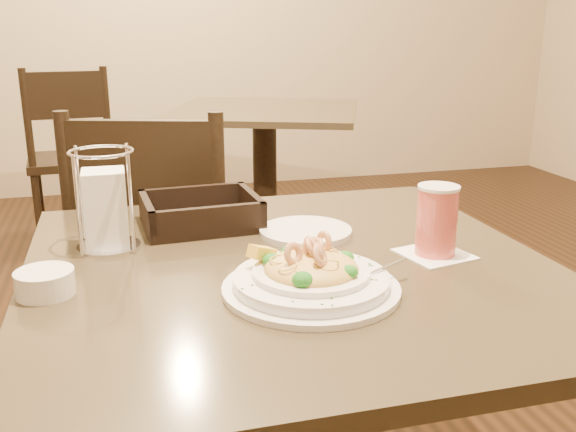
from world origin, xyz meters
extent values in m
cube|color=#483D29|center=(0.00, 0.00, 0.71)|extent=(0.90, 0.90, 0.03)
cylinder|color=black|center=(0.44, 2.10, 0.01)|extent=(0.52, 0.52, 0.03)
cylinder|color=black|center=(0.44, 2.10, 0.36)|extent=(0.12, 0.12, 0.66)
cube|color=#483D29|center=(0.44, 2.10, 0.71)|extent=(1.17, 1.17, 0.03)
cube|color=black|center=(-0.17, 0.68, 0.45)|extent=(0.53, 0.53, 0.04)
cylinder|color=black|center=(0.05, 0.80, 0.21)|extent=(0.04, 0.04, 0.43)
cylinder|color=black|center=(-0.29, 0.91, 0.21)|extent=(0.04, 0.04, 0.43)
cylinder|color=black|center=(-0.06, 0.46, 0.21)|extent=(0.04, 0.04, 0.43)
cylinder|color=black|center=(-0.40, 0.56, 0.21)|extent=(0.04, 0.04, 0.43)
cylinder|color=black|center=(-0.06, 0.46, 0.70)|extent=(0.04, 0.04, 0.46)
cylinder|color=black|center=(-0.40, 0.56, 0.70)|extent=(0.04, 0.04, 0.46)
cube|color=black|center=(-0.23, 0.51, 0.80)|extent=(0.35, 0.13, 0.22)
cube|color=black|center=(-0.51, 2.40, 0.45)|extent=(0.45, 0.45, 0.04)
cylinder|color=black|center=(-0.35, 2.59, 0.21)|extent=(0.04, 0.04, 0.43)
cylinder|color=black|center=(-0.71, 2.57, 0.21)|extent=(0.04, 0.04, 0.43)
cylinder|color=black|center=(-0.32, 2.24, 0.21)|extent=(0.04, 0.04, 0.43)
cylinder|color=black|center=(-0.68, 2.21, 0.21)|extent=(0.04, 0.04, 0.43)
cylinder|color=black|center=(-0.32, 2.24, 0.70)|extent=(0.04, 0.04, 0.46)
cylinder|color=black|center=(-0.68, 2.21, 0.70)|extent=(0.04, 0.04, 0.46)
cube|color=black|center=(-0.50, 2.22, 0.80)|extent=(0.36, 0.06, 0.22)
cylinder|color=white|center=(0.00, -0.13, 0.73)|extent=(0.28, 0.28, 0.01)
cylinder|color=white|center=(0.00, -0.13, 0.74)|extent=(0.24, 0.24, 0.02)
cylinder|color=white|center=(0.00, -0.13, 0.75)|extent=(0.18, 0.18, 0.01)
ellipsoid|color=gold|center=(0.00, -0.13, 0.76)|extent=(0.15, 0.15, 0.05)
cube|color=yellow|center=(-0.07, -0.07, 0.77)|extent=(0.05, 0.05, 0.03)
cube|color=silver|center=(0.11, -0.14, 0.75)|extent=(0.10, 0.05, 0.01)
cube|color=silver|center=(0.06, -0.14, 0.76)|extent=(0.03, 0.03, 0.00)
torus|color=gold|center=(0.00, -0.12, 0.77)|extent=(0.04, 0.04, 0.02)
torus|color=gold|center=(0.02, -0.14, 0.77)|extent=(0.05, 0.05, 0.01)
torus|color=gold|center=(-0.05, -0.12, 0.78)|extent=(0.04, 0.04, 0.01)
torus|color=gold|center=(0.01, -0.12, 0.77)|extent=(0.05, 0.05, 0.02)
torus|color=gold|center=(0.01, -0.14, 0.78)|extent=(0.04, 0.04, 0.01)
torus|color=gold|center=(0.01, -0.13, 0.77)|extent=(0.05, 0.04, 0.02)
torus|color=gold|center=(0.00, -0.11, 0.78)|extent=(0.05, 0.05, 0.02)
torus|color=gold|center=(0.01, -0.14, 0.78)|extent=(0.03, 0.03, 0.01)
torus|color=gold|center=(-0.05, -0.16, 0.78)|extent=(0.04, 0.04, 0.01)
torus|color=gold|center=(0.01, -0.09, 0.77)|extent=(0.05, 0.05, 0.01)
torus|color=gold|center=(0.01, -0.17, 0.78)|extent=(0.04, 0.04, 0.02)
torus|color=gold|center=(-0.03, -0.12, 0.78)|extent=(0.04, 0.04, 0.03)
torus|color=gold|center=(0.00, -0.12, 0.77)|extent=(0.05, 0.04, 0.02)
torus|color=gold|center=(0.00, -0.13, 0.77)|extent=(0.03, 0.03, 0.02)
torus|color=gold|center=(0.00, -0.12, 0.77)|extent=(0.03, 0.04, 0.02)
torus|color=gold|center=(0.03, -0.12, 0.78)|extent=(0.03, 0.03, 0.02)
torus|color=gold|center=(0.01, -0.15, 0.77)|extent=(0.03, 0.03, 0.01)
torus|color=gold|center=(-0.02, -0.17, 0.77)|extent=(0.05, 0.06, 0.03)
torus|color=gold|center=(0.02, -0.13, 0.78)|extent=(0.04, 0.03, 0.02)
torus|color=gold|center=(0.03, -0.10, 0.78)|extent=(0.04, 0.04, 0.02)
torus|color=gold|center=(-0.02, -0.14, 0.78)|extent=(0.05, 0.05, 0.02)
torus|color=#EBA574|center=(0.00, -0.13, 0.79)|extent=(0.04, 0.04, 0.04)
torus|color=#EBA574|center=(0.00, -0.15, 0.79)|extent=(0.02, 0.03, 0.04)
torus|color=#EBA574|center=(0.03, -0.10, 0.79)|extent=(0.03, 0.04, 0.03)
torus|color=#EBA574|center=(0.00, -0.13, 0.79)|extent=(0.02, 0.03, 0.04)
torus|color=#EBA574|center=(-0.04, -0.14, 0.79)|extent=(0.04, 0.03, 0.04)
torus|color=#EBA574|center=(0.00, -0.13, 0.79)|extent=(0.04, 0.03, 0.04)
torus|color=#EBA574|center=(0.00, -0.12, 0.79)|extent=(0.02, 0.04, 0.04)
torus|color=#EBA574|center=(0.00, -0.16, 0.79)|extent=(0.04, 0.04, 0.04)
ellipsoid|color=#175C15|center=(0.06, -0.11, 0.77)|extent=(0.03, 0.03, 0.02)
ellipsoid|color=#175C15|center=(-0.02, -0.07, 0.77)|extent=(0.03, 0.03, 0.02)
ellipsoid|color=#175C15|center=(-0.06, -0.10, 0.77)|extent=(0.03, 0.03, 0.02)
ellipsoid|color=#175C15|center=(-0.03, -0.18, 0.77)|extent=(0.03, 0.03, 0.02)
ellipsoid|color=#175C15|center=(0.04, -0.17, 0.77)|extent=(0.03, 0.03, 0.02)
cube|color=#266619|center=(0.10, -0.11, 0.75)|extent=(0.00, 0.00, 0.00)
cube|color=#266619|center=(0.08, -0.08, 0.75)|extent=(0.00, 0.00, 0.00)
cube|color=#266619|center=(-0.12, -0.15, 0.75)|extent=(0.00, 0.00, 0.00)
cube|color=#266619|center=(0.10, -0.11, 0.75)|extent=(0.00, 0.00, 0.00)
cube|color=#266619|center=(0.10, -0.11, 0.75)|extent=(0.00, 0.00, 0.00)
cube|color=#266619|center=(-0.02, -0.24, 0.75)|extent=(0.00, 0.00, 0.00)
cube|color=#266619|center=(0.10, -0.12, 0.75)|extent=(0.00, 0.00, 0.00)
cube|color=#266619|center=(0.00, -0.22, 0.75)|extent=(0.00, 0.00, 0.00)
cube|color=#266619|center=(0.10, -0.07, 0.75)|extent=(0.00, 0.00, 0.00)
cube|color=#266619|center=(-0.06, -0.22, 0.75)|extent=(0.00, 0.00, 0.00)
cube|color=#266619|center=(-0.02, -0.02, 0.75)|extent=(0.00, 0.00, 0.00)
cube|color=#266619|center=(0.09, -0.17, 0.75)|extent=(0.00, 0.00, 0.00)
cube|color=#266619|center=(-0.10, -0.14, 0.75)|extent=(0.00, 0.00, 0.00)
cube|color=#266619|center=(0.02, -0.02, 0.75)|extent=(0.00, 0.00, 0.00)
cube|color=#266619|center=(0.08, -0.17, 0.75)|extent=(0.00, 0.00, 0.00)
cube|color=#266619|center=(-0.01, -0.24, 0.75)|extent=(0.00, 0.00, 0.00)
cube|color=white|center=(0.26, -0.03, 0.72)|extent=(0.14, 0.14, 0.00)
cylinder|color=#DE594E|center=(0.26, -0.03, 0.79)|extent=(0.07, 0.07, 0.12)
cylinder|color=white|center=(0.26, -0.03, 0.85)|extent=(0.07, 0.07, 0.01)
cube|color=black|center=(-0.12, 0.26, 0.73)|extent=(0.24, 0.20, 0.02)
cube|color=black|center=(-0.01, 0.26, 0.76)|extent=(0.03, 0.19, 0.05)
cube|color=black|center=(-0.23, 0.25, 0.76)|extent=(0.03, 0.19, 0.05)
cube|color=black|center=(-0.13, 0.34, 0.76)|extent=(0.23, 0.03, 0.05)
cube|color=black|center=(-0.12, 0.17, 0.76)|extent=(0.23, 0.03, 0.05)
cylinder|color=silver|center=(-0.31, 0.17, 0.73)|extent=(0.12, 0.12, 0.01)
torus|color=silver|center=(-0.31, 0.17, 0.90)|extent=(0.12, 0.12, 0.01)
cube|color=white|center=(-0.31, 0.17, 0.80)|extent=(0.09, 0.09, 0.14)
cylinder|color=silver|center=(-0.35, 0.12, 0.82)|extent=(0.01, 0.01, 0.18)
cylinder|color=silver|center=(-0.26, 0.12, 0.82)|extent=(0.01, 0.01, 0.18)
cylinder|color=silver|center=(-0.35, 0.21, 0.82)|extent=(0.01, 0.01, 0.18)
cylinder|color=silver|center=(-0.26, 0.21, 0.82)|extent=(0.01, 0.01, 0.18)
cylinder|color=white|center=(0.07, 0.15, 0.73)|extent=(0.20, 0.20, 0.01)
cylinder|color=white|center=(-0.40, -0.03, 0.74)|extent=(0.10, 0.10, 0.04)
camera|label=1|loc=(-0.28, -1.01, 1.12)|focal=40.00mm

